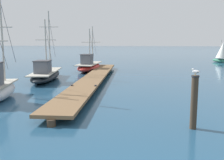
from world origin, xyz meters
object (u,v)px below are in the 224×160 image
at_px(mooring_piling, 194,101).
at_px(fishing_boat_2, 46,74).
at_px(distant_sailboat, 222,53).
at_px(fishing_boat_1, 89,66).
at_px(perched_seagull, 196,72).

bearing_deg(mooring_piling, fishing_boat_2, 136.00).
xyz_separation_m(fishing_boat_2, distant_sailboat, (20.11, 23.40, 1.04)).
height_order(fishing_boat_1, fishing_boat_2, fishing_boat_2).
xyz_separation_m(mooring_piling, distant_sailboat, (9.02, 34.12, 0.52)).
relative_size(fishing_boat_1, fishing_boat_2, 0.88).
bearing_deg(fishing_boat_2, perched_seagull, -44.00).
distance_m(fishing_boat_2, perched_seagull, 15.52).
relative_size(mooring_piling, distant_sailboat, 0.57).
relative_size(perched_seagull, distant_sailboat, 0.09).
distance_m(fishing_boat_2, mooring_piling, 15.43).
height_order(fishing_boat_1, mooring_piling, fishing_boat_1).
relative_size(fishing_boat_2, mooring_piling, 4.12).
xyz_separation_m(fishing_boat_1, fishing_boat_2, (-1.86, -7.63, -0.04)).
bearing_deg(fishing_boat_1, perched_seagull, -63.26).
height_order(fishing_boat_1, perched_seagull, fishing_boat_1).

